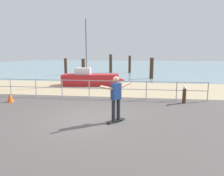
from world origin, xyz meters
name	(u,v)px	position (x,y,z in m)	size (l,w,h in m)	color
ground_plane	(88,128)	(0.00, -1.00, 0.00)	(24.00, 10.00, 0.04)	#514C49
beach_strip	(115,88)	(0.00, 7.00, 0.00)	(24.00, 6.00, 0.04)	tan
sea_surface	(131,65)	(0.00, 35.00, 0.00)	(72.00, 50.00, 0.04)	#75939E
railing_fence	(89,86)	(-1.07, 3.60, 0.70)	(12.92, 0.05, 1.05)	#9EA0A5
sailboat	(93,79)	(-1.90, 8.15, 0.52)	(5.04, 1.92, 5.09)	#B21E23
skateboard	(116,121)	(0.91, -0.32, 0.07)	(0.69, 0.73, 0.08)	black
skateboarder	(116,96)	(0.91, -0.32, 1.02)	(1.04, 1.13, 1.65)	#26262B
bollard_short	(184,96)	(4.04, 3.02, 0.38)	(0.18, 0.18, 0.76)	#422D1E
seagull	(185,87)	(4.04, 3.00, 0.84)	(0.24, 0.48, 0.18)	white
groyne_post_0	(66,67)	(-6.83, 15.57, 0.97)	(0.34, 0.34, 1.95)	#422D1E
groyne_post_1	(83,68)	(-4.38, 14.44, 0.97)	(0.39, 0.39, 1.93)	#422D1E
groyne_post_2	(111,64)	(-1.93, 18.79, 1.18)	(0.39, 0.39, 2.36)	#422D1E
groyne_post_3	(130,64)	(0.52, 19.01, 1.11)	(0.33, 0.33, 2.21)	#422D1E
groyne_post_4	(152,68)	(2.97, 13.13, 1.04)	(0.38, 0.38, 2.09)	#422D1E
traffic_cone	(10,98)	(-4.93, 2.08, 0.25)	(0.36, 0.36, 0.50)	#E55919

